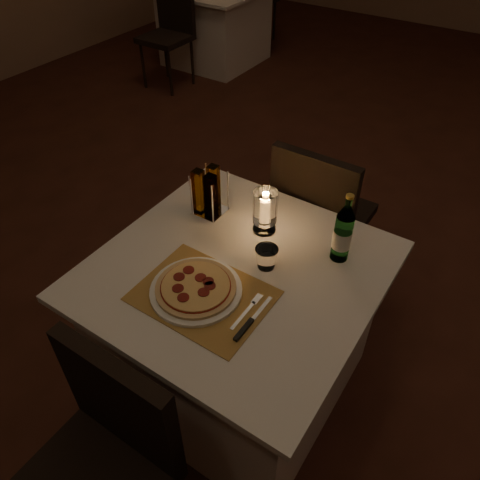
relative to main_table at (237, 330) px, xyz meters
The scene contains 15 objects.
floor 0.90m from the main_table, 87.79° to the left, with size 8.00×10.00×0.02m, color #462116.
main_table is the anchor object (origin of this frame).
chair_near 0.74m from the main_table, 90.00° to the right, with size 0.42×0.42×0.90m.
chair_far 0.74m from the main_table, 90.00° to the left, with size 0.42×0.42×0.90m.
placemat 0.41m from the main_table, 96.34° to the right, with size 0.45×0.34×0.00m, color #B3833E.
plate 0.42m from the main_table, 105.52° to the right, with size 0.32×0.32×0.01m, color white.
pizza 0.44m from the main_table, 105.61° to the right, with size 0.28×0.28×0.02m.
fork 0.43m from the main_table, 45.27° to the right, with size 0.02×0.18×0.00m.
knife 0.46m from the main_table, 49.01° to the right, with size 0.02×0.22×0.01m.
tumbler 0.42m from the main_table, 37.78° to the left, with size 0.08×0.08×0.08m, color white, non-canonical shape.
water_bottle 0.62m from the main_table, 41.83° to the left, with size 0.07×0.07×0.29m.
hurricane_candle 0.53m from the main_table, 96.94° to the left, with size 0.10×0.10×0.18m.
cruet_caddy 0.58m from the main_table, 143.40° to the left, with size 0.12×0.12×0.21m.
neighbor_table_left 4.03m from the main_table, 127.17° to the left, with size 1.00×1.00×0.74m.
neighbor_chair_la 3.50m from the main_table, 134.27° to the left, with size 0.42×0.42×0.90m.
Camera 1 is at (0.65, -1.82, 1.95)m, focal length 35.00 mm.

